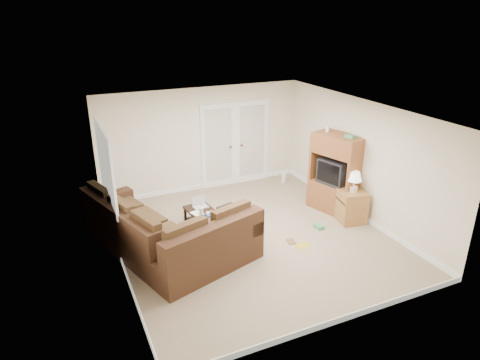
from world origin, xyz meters
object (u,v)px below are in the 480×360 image
sectional_sofa (164,237)px  coffee_table (204,221)px  tv_armoire (336,173)px  side_cabinet (352,204)px

sectional_sofa → coffee_table: bearing=13.6°
coffee_table → tv_armoire: (2.94, -0.25, 0.65)m
side_cabinet → coffee_table: bearing=175.7°
sectional_sofa → side_cabinet: 3.92m
sectional_sofa → tv_armoire: 3.96m
coffee_table → tv_armoire: tv_armoire is taller
sectional_sofa → coffee_table: size_ratio=3.06×
tv_armoire → side_cabinet: bearing=-105.8°
coffee_table → side_cabinet: side_cabinet is taller
coffee_table → tv_armoire: 3.02m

